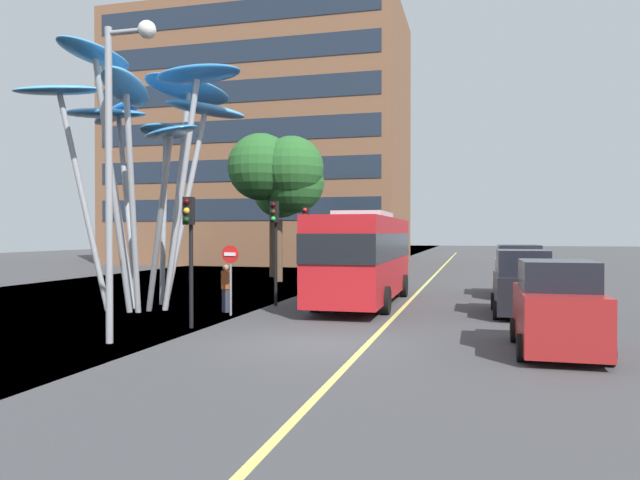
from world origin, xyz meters
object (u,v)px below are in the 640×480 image
Objects in this scene: car_parked_near at (557,309)px; street_lamp at (119,142)px; car_parked_mid at (522,285)px; pedestrian at (226,288)px; red_bus at (364,254)px; traffic_light_island_mid at (306,231)px; traffic_light_kerb_near at (190,233)px; traffic_light_kerb_far at (275,231)px; leaf_sculpture at (147,118)px; car_parked_far at (519,272)px; no_entry_sign at (230,268)px.

street_lamp is (-10.40, -1.54, 4.01)m from car_parked_near.
pedestrian is (-9.93, -1.81, -0.18)m from car_parked_mid.
red_bus reaches higher than car_parked_mid.
street_lamp reaches higher than car_parked_mid.
traffic_light_kerb_near is at bearing -93.58° from traffic_light_island_mid.
traffic_light_kerb_far is at bearing 143.74° from car_parked_near.
street_lamp is at bearing -95.52° from traffic_light_island_mid.
traffic_light_kerb_far is (0.66, 5.64, 0.11)m from traffic_light_kerb_near.
leaf_sculpture is 2.24× the size of traffic_light_kerb_far.
no_entry_sign is (-9.75, -8.79, 0.51)m from car_parked_far.
no_entry_sign is (-3.73, -4.27, -0.38)m from red_bus.
no_entry_sign is at bearing -164.90° from car_parked_mid.
car_parked_far is at bearing 9.66° from traffic_light_island_mid.
no_entry_sign is (-0.60, -2.82, -1.28)m from traffic_light_kerb_far.
traffic_light_island_mid is (4.08, 6.54, -4.06)m from leaf_sculpture.
traffic_light_island_mid reaches higher than car_parked_far.
traffic_light_kerb_near is 10.07m from traffic_light_island_mid.
traffic_light_kerb_near is at bearing 173.80° from car_parked_near.
traffic_light_island_mid is 14.53m from car_parked_near.
red_bus is 7.58m from car_parked_far.
car_parked_far reaches higher than pedestrian.
leaf_sculpture is 2.25× the size of traffic_light_island_mid.
red_bus reaches higher than no_entry_sign.
leaf_sculpture reaches higher than car_parked_far.
pedestrian is at bearing 88.43° from street_lamp.
traffic_light_kerb_far is 1.68× the size of no_entry_sign.
car_parked_near is at bearing -87.36° from car_parked_mid.
leaf_sculpture is 6.42m from no_entry_sign.
no_entry_sign is (3.51, -0.69, -5.33)m from leaf_sculpture.
red_bus is 2.25× the size of car_parked_far.
traffic_light_kerb_far is at bearing 62.34° from pedestrian.
leaf_sculpture reaches higher than no_entry_sign.
leaf_sculpture is 8.71m from traffic_light_island_mid.
car_parked_near is (9.80, -1.06, -1.74)m from traffic_light_kerb_near.
traffic_light_island_mid is at bearing 85.49° from no_entry_sign.
car_parked_mid is 0.93× the size of car_parked_far.
pedestrian is 1.16m from no_entry_sign.
no_entry_sign is at bearing -102.05° from traffic_light_kerb_far.
traffic_light_island_mid is 6.87m from pedestrian.
red_bus is 2.54× the size of traffic_light_island_mid.
red_bus reaches higher than car_parked_near.
traffic_light_island_mid is 0.49× the size of street_lamp.
traffic_light_kerb_near is 0.96× the size of traffic_light_kerb_far.
car_parked_mid is 1.75× the size of no_entry_sign.
pedestrian is at bearing -140.04° from red_bus.
car_parked_far is at bearing 49.82° from traffic_light_kerb_near.
pedestrian is (-4.21, -3.53, -1.12)m from red_bus.
traffic_light_island_mid is (0.63, 10.05, 0.09)m from traffic_light_kerb_near.
leaf_sculpture reaches higher than pedestrian.
traffic_light_island_mid is at bearing -170.34° from car_parked_far.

